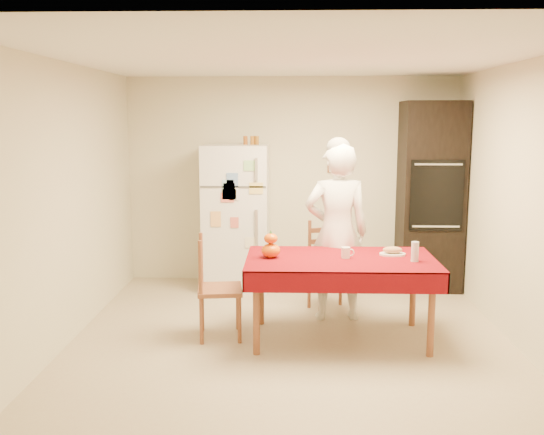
{
  "coord_description": "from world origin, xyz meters",
  "views": [
    {
      "loc": [
        -0.0,
        -5.16,
        2.01
      ],
      "look_at": [
        -0.17,
        0.2,
        1.12
      ],
      "focal_mm": 40.0,
      "sensor_mm": 36.0,
      "label": 1
    }
  ],
  "objects_px": {
    "seated_woman": "(337,233)",
    "pumpkin_lower": "(271,250)",
    "coffee_mug": "(346,253)",
    "chair_far": "(329,263)",
    "oven_cabinet": "(430,196)",
    "wine_glass": "(415,252)",
    "refrigerator": "(236,217)",
    "dining_table": "(341,266)",
    "chair_left": "(213,284)",
    "bread_plate": "(392,254)"
  },
  "relations": [
    {
      "from": "refrigerator",
      "to": "chair_left",
      "type": "relative_size",
      "value": 1.79
    },
    {
      "from": "chair_far",
      "to": "refrigerator",
      "type": "bearing_deg",
      "value": 123.64
    },
    {
      "from": "seated_woman",
      "to": "pumpkin_lower",
      "type": "xyz_separation_m",
      "value": [
        -0.64,
        -0.58,
        -0.06
      ]
    },
    {
      "from": "pumpkin_lower",
      "to": "chair_left",
      "type": "bearing_deg",
      "value": 178.62
    },
    {
      "from": "refrigerator",
      "to": "chair_far",
      "type": "xyz_separation_m",
      "value": [
        1.05,
        -0.84,
        -0.34
      ]
    },
    {
      "from": "coffee_mug",
      "to": "chair_far",
      "type": "bearing_deg",
      "value": 96.12
    },
    {
      "from": "seated_woman",
      "to": "refrigerator",
      "type": "bearing_deg",
      "value": -50.36
    },
    {
      "from": "dining_table",
      "to": "seated_woman",
      "type": "distance_m",
      "value": 0.62
    },
    {
      "from": "oven_cabinet",
      "to": "chair_left",
      "type": "height_order",
      "value": "oven_cabinet"
    },
    {
      "from": "refrigerator",
      "to": "seated_woman",
      "type": "bearing_deg",
      "value": -45.37
    },
    {
      "from": "bread_plate",
      "to": "coffee_mug",
      "type": "bearing_deg",
      "value": -163.73
    },
    {
      "from": "wine_glass",
      "to": "pumpkin_lower",
      "type": "bearing_deg",
      "value": 175.04
    },
    {
      "from": "oven_cabinet",
      "to": "pumpkin_lower",
      "type": "distance_m",
      "value": 2.53
    },
    {
      "from": "oven_cabinet",
      "to": "bread_plate",
      "type": "distance_m",
      "value": 1.8
    },
    {
      "from": "chair_left",
      "to": "coffee_mug",
      "type": "distance_m",
      "value": 1.25
    },
    {
      "from": "refrigerator",
      "to": "chair_far",
      "type": "relative_size",
      "value": 1.79
    },
    {
      "from": "chair_left",
      "to": "pumpkin_lower",
      "type": "xyz_separation_m",
      "value": [
        0.53,
        -0.01,
        0.32
      ]
    },
    {
      "from": "dining_table",
      "to": "pumpkin_lower",
      "type": "relative_size",
      "value": 9.84
    },
    {
      "from": "oven_cabinet",
      "to": "chair_far",
      "type": "relative_size",
      "value": 2.32
    },
    {
      "from": "oven_cabinet",
      "to": "wine_glass",
      "type": "height_order",
      "value": "oven_cabinet"
    },
    {
      "from": "oven_cabinet",
      "to": "bread_plate",
      "type": "bearing_deg",
      "value": -113.26
    },
    {
      "from": "refrigerator",
      "to": "chair_far",
      "type": "distance_m",
      "value": 1.39
    },
    {
      "from": "refrigerator",
      "to": "wine_glass",
      "type": "height_order",
      "value": "refrigerator"
    },
    {
      "from": "coffee_mug",
      "to": "bread_plate",
      "type": "xyz_separation_m",
      "value": [
        0.44,
        0.13,
        -0.04
      ]
    },
    {
      "from": "dining_table",
      "to": "bread_plate",
      "type": "relative_size",
      "value": 7.08
    },
    {
      "from": "refrigerator",
      "to": "oven_cabinet",
      "type": "relative_size",
      "value": 0.77
    },
    {
      "from": "oven_cabinet",
      "to": "chair_left",
      "type": "bearing_deg",
      "value": -143.49
    },
    {
      "from": "oven_cabinet",
      "to": "coffee_mug",
      "type": "distance_m",
      "value": 2.11
    },
    {
      "from": "pumpkin_lower",
      "to": "dining_table",
      "type": "bearing_deg",
      "value": -0.55
    },
    {
      "from": "chair_far",
      "to": "pumpkin_lower",
      "type": "relative_size",
      "value": 5.5
    },
    {
      "from": "wine_glass",
      "to": "dining_table",
      "type": "bearing_deg",
      "value": 170.77
    },
    {
      "from": "chair_left",
      "to": "pumpkin_lower",
      "type": "relative_size",
      "value": 5.5
    },
    {
      "from": "seated_woman",
      "to": "bread_plate",
      "type": "relative_size",
      "value": 7.36
    },
    {
      "from": "dining_table",
      "to": "chair_far",
      "type": "distance_m",
      "value": 0.89
    },
    {
      "from": "chair_far",
      "to": "seated_woman",
      "type": "height_order",
      "value": "seated_woman"
    },
    {
      "from": "refrigerator",
      "to": "coffee_mug",
      "type": "distance_m",
      "value": 2.05
    },
    {
      "from": "seated_woman",
      "to": "wine_glass",
      "type": "distance_m",
      "value": 0.94
    },
    {
      "from": "oven_cabinet",
      "to": "wine_glass",
      "type": "xyz_separation_m",
      "value": [
        -0.54,
        -1.86,
        -0.25
      ]
    },
    {
      "from": "coffee_mug",
      "to": "pumpkin_lower",
      "type": "relative_size",
      "value": 0.58
    },
    {
      "from": "seated_woman",
      "to": "wine_glass",
      "type": "height_order",
      "value": "seated_woman"
    },
    {
      "from": "coffee_mug",
      "to": "bread_plate",
      "type": "relative_size",
      "value": 0.42
    },
    {
      "from": "chair_far",
      "to": "chair_left",
      "type": "xyz_separation_m",
      "value": [
        -1.11,
        -0.85,
        0.0
      ]
    },
    {
      "from": "refrigerator",
      "to": "chair_left",
      "type": "bearing_deg",
      "value": -92.24
    },
    {
      "from": "coffee_mug",
      "to": "bread_plate",
      "type": "bearing_deg",
      "value": 16.27
    },
    {
      "from": "coffee_mug",
      "to": "pumpkin_lower",
      "type": "distance_m",
      "value": 0.67
    },
    {
      "from": "dining_table",
      "to": "chair_far",
      "type": "xyz_separation_m",
      "value": [
        -0.05,
        0.87,
        -0.18
      ]
    },
    {
      "from": "oven_cabinet",
      "to": "refrigerator",
      "type": "bearing_deg",
      "value": -178.82
    },
    {
      "from": "oven_cabinet",
      "to": "wine_glass",
      "type": "relative_size",
      "value": 12.5
    },
    {
      "from": "wine_glass",
      "to": "bread_plate",
      "type": "bearing_deg",
      "value": 123.21
    },
    {
      "from": "coffee_mug",
      "to": "chair_left",
      "type": "bearing_deg",
      "value": 179.32
    }
  ]
}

